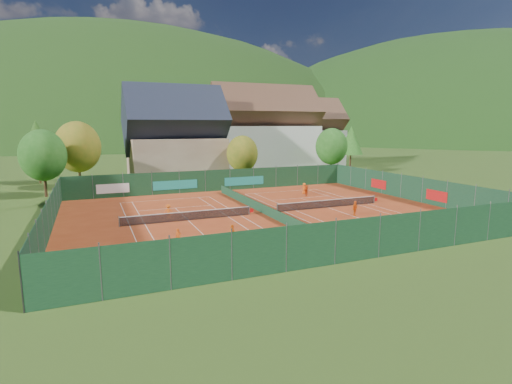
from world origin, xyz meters
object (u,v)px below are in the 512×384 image
Objects in this scene: chalet at (175,141)px; hotel_block_b at (306,136)px; player_left_near at (178,237)px; player_left_far at (168,211)px; player_right_far_a at (304,188)px; player_right_far_b at (306,191)px; ball_hopper at (449,221)px; player_right_near at (355,208)px; hotel_block_a at (264,134)px; player_left_mid at (233,232)px.

chalet is 35.85m from hotel_block_b.
player_left_near is 9.36m from player_left_far.
chalet is at bearing -58.61° from player_right_far_a.
player_right_far_b is (19.94, 15.05, 0.09)m from player_left_near.
player_left_near reaches higher than ball_hopper.
hotel_block_b is 65.95m from player_left_near.
player_left_far is at bearing -103.12° from chalet.
chalet is 25.37m from player_right_far_a.
player_left_near is 0.83× the size of player_right_near.
hotel_block_b is at bearing 29.74° from hotel_block_a.
player_left_far is at bearing 133.81° from player_right_near.
player_left_mid is 0.81× the size of player_right_near.
hotel_block_a is 16.14m from hotel_block_b.
player_left_far reaches higher than player_left_near.
hotel_block_b is at bearing 65.94° from player_left_mid.
ball_hopper is 0.62× the size of player_left_mid.
hotel_block_a is at bearing -102.93° from player_right_far_a.
player_right_far_b is at bearing -103.06° from hotel_block_a.
hotel_block_b is at bearing 22.99° from chalet.
player_left_mid is (-36.23, -52.03, -5.98)m from hotel_block_b.
player_right_far_a is 1.73m from player_right_far_b.
hotel_block_a reaches higher than ball_hopper.
player_right_near reaches higher than player_left_mid.
player_left_near is (-26.57, -43.65, -6.72)m from hotel_block_a.
player_left_near is 0.88× the size of player_right_far_a.
player_left_mid is at bearing 46.04° from player_right_far_a.
player_left_near is at bearing 170.59° from ball_hopper.
chalet is 38.87m from player_left_near.
chalet is 10.80× the size of player_right_far_b.
chalet is at bearing 95.94° from player_left_mid.
player_left_near is (-23.98, 3.98, 0.10)m from ball_hopper.
hotel_block_a is 43.35m from player_left_far.
player_left_far is 0.90× the size of player_right_near.
hotel_block_b reaches higher than player_left_far.
hotel_block_b is (33.00, 14.00, -0.01)m from chalet.
ball_hopper is at bearing 157.54° from player_left_far.
hotel_block_b reaches higher than ball_hopper.
player_left_far is (-39.61, -42.34, -5.91)m from hotel_block_b.
hotel_block_b reaches higher than player_right_near.
hotel_block_b is 21.60× the size of ball_hopper.
hotel_block_a is at bearing -140.42° from player_right_far_b.
player_right_far_b is at bearing -119.41° from hotel_block_b.
player_right_near is at bearing -72.12° from chalet.
player_left_mid reaches higher than ball_hopper.
player_left_near is 24.98m from player_right_far_b.
player_left_mid is at bearing -94.86° from chalet.
player_left_far is at bearing -133.09° from hotel_block_b.
player_left_mid is (4.34, -0.38, -0.02)m from player_left_near.
player_right_far_a reaches higher than player_left_near.
player_right_far_a is (19.60, 7.36, 0.03)m from player_left_far.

